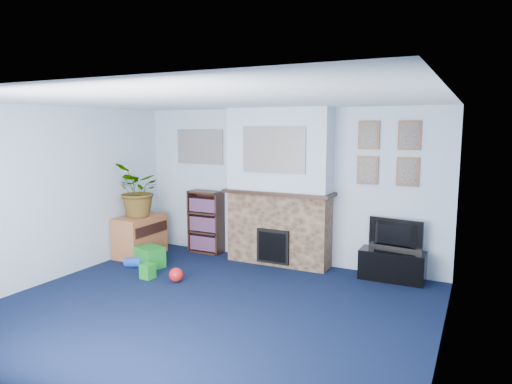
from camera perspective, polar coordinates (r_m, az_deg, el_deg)
The scene contains 26 objects.
floor at distance 5.52m, azimuth -6.00°, elevation -14.38°, with size 5.00×4.50×0.01m, color black.
ceiling at distance 5.12m, azimuth -6.40°, elevation 11.32°, with size 5.00×4.50×0.01m, color white.
wall_back at distance 7.16m, azimuth 3.55°, elevation 0.78°, with size 5.00×0.04×2.40m, color silver.
wall_front at distance 3.56m, azimuth -26.30°, elevation -7.53°, with size 5.00×0.04×2.40m, color silver.
wall_left at distance 6.85m, azimuth -24.09°, elevation -0.23°, with size 0.04×4.50×2.40m, color silver.
wall_right at distance 4.40m, azimuth 22.51°, elevation -4.43°, with size 0.04×4.50×2.40m, color silver.
chimney_breast at distance 6.98m, azimuth 2.89°, elevation 0.46°, with size 1.72×0.50×2.40m.
collage_main at distance 6.73m, azimuth 2.21°, elevation 5.29°, with size 1.00×0.03×0.68m, color gray.
collage_left at distance 7.83m, azimuth -7.01°, elevation 5.62°, with size 0.90×0.03×0.58m, color gray.
portrait_tl at distance 6.69m, azimuth 13.93°, elevation 6.92°, with size 0.30×0.03×0.40m, color brown.
portrait_tr at distance 6.59m, azimuth 18.63°, elevation 6.73°, with size 0.30×0.03×0.40m, color brown.
portrait_bl at distance 6.72m, azimuth 13.78°, elevation 2.66°, with size 0.30×0.03×0.40m, color brown.
portrait_br at distance 6.62m, azimuth 18.43°, elevation 2.40°, with size 0.30×0.03×0.40m, color brown.
tv_stand at distance 6.68m, azimuth 16.66°, elevation -8.63°, with size 0.88×0.37×0.42m, color black.
television at distance 6.60m, azimuth 16.83°, elevation -5.19°, with size 0.75×0.10×0.43m, color black.
bookshelf at distance 7.79m, azimuth -6.25°, elevation -3.88°, with size 0.58×0.28×1.05m.
sideboard at distance 7.81m, azimuth -14.31°, elevation -5.18°, with size 0.48×0.86×0.67m, color #B26539.
potted_plant at distance 7.61m, azimuth -14.47°, elevation 0.24°, with size 0.79×0.68×0.88m, color #26661E.
mantel_clock at distance 6.97m, azimuth 1.97°, elevation 0.76°, with size 0.11×0.07×0.16m, color gold.
mantel_candle at distance 6.82m, azimuth 4.93°, elevation 0.66°, with size 0.05×0.05×0.15m, color #B2BFC6.
mantel_teddy at distance 7.17m, azimuth -1.20°, elevation 0.92°, with size 0.12×0.12×0.12m, color gray.
mantel_can at distance 6.69m, azimuth 8.19°, elevation 0.29°, with size 0.06×0.06×0.12m, color #198C26.
green_crate at distance 7.18m, azimuth -13.09°, elevation -8.03°, with size 0.39×0.31×0.31m, color #198C26.
toy_ball at distance 6.46m, azimuth -9.95°, elevation -10.24°, with size 0.20×0.20×0.20m, color red.
toy_block at distance 6.68m, azimuth -13.38°, elevation -9.54°, with size 0.17×0.17×0.21m, color #198C26.
toy_tube at distance 7.26m, azimuth -14.92°, elevation -8.51°, with size 0.15×0.15×0.32m, color blue.
Camera 1 is at (2.76, -4.30, 2.10)m, focal length 32.00 mm.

